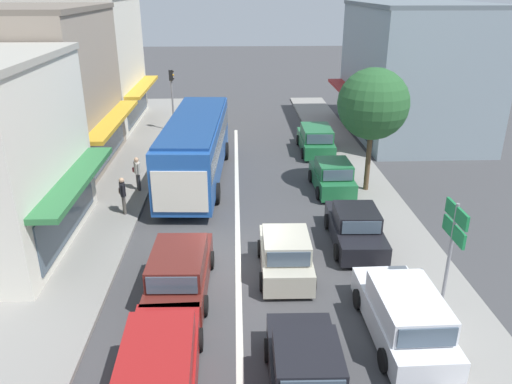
{
  "coord_description": "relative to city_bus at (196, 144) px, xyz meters",
  "views": [
    {
      "loc": [
        -0.01,
        -15.4,
        9.17
      ],
      "look_at": [
        0.8,
        3.87,
        1.2
      ],
      "focal_mm": 35.0,
      "sensor_mm": 36.0,
      "label": 1
    }
  ],
  "objects": [
    {
      "name": "city_bus",
      "position": [
        0.0,
        0.0,
        0.0
      ],
      "size": [
        3.13,
        10.97,
        3.23
      ],
      "color": "#1E4C99",
      "rests_on": "ground"
    },
    {
      "name": "wagon_queue_far_back",
      "position": [
        0.15,
        -10.12,
        -1.14
      ],
      "size": [
        2.04,
        4.55,
        1.58
      ],
      "color": "#561E19",
      "rests_on": "ground"
    },
    {
      "name": "parked_wagon_kerb_front",
      "position": [
        6.57,
        -12.69,
        -1.14
      ],
      "size": [
        2.0,
        4.53,
        1.58
      ],
      "color": "silver",
      "rests_on": "ground"
    },
    {
      "name": "wagon_adjacent_lane_trail",
      "position": [
        0.09,
        -14.42,
        -1.14
      ],
      "size": [
        2.03,
        4.55,
        1.58
      ],
      "color": "maroon",
      "rests_on": "ground"
    },
    {
      "name": "traffic_light_downstreet",
      "position": [
        -2.13,
        8.91,
        0.97
      ],
      "size": [
        0.32,
        0.24,
        4.2
      ],
      "color": "gray",
      "rests_on": "ground"
    },
    {
      "name": "pedestrian_with_handbag_near",
      "position": [
        -2.68,
        -1.58,
        -0.81
      ],
      "size": [
        0.47,
        0.62,
        1.63
      ],
      "color": "#333338",
      "rests_on": "sidewalk_left"
    },
    {
      "name": "lane_centre_line",
      "position": [
        2.01,
        -4.55,
        -1.88
      ],
      "size": [
        0.2,
        28.0,
        0.01
      ],
      "primitive_type": "cube",
      "color": "silver",
      "rests_on": "ground"
    },
    {
      "name": "shopfront_far_end",
      "position": [
        -8.17,
        11.27,
        2.47
      ],
      "size": [
        7.56,
        8.8,
        8.72
      ],
      "color": "silver",
      "rests_on": "ground"
    },
    {
      "name": "pedestrian_browsing_midblock",
      "position": [
        -2.82,
        -4.26,
        -0.81
      ],
      "size": [
        0.41,
        0.65,
        1.63
      ],
      "color": "#4C4742",
      "rests_on": "sidewalk_left"
    },
    {
      "name": "sidewalk_left",
      "position": [
        -4.79,
        -2.55,
        -1.81
      ],
      "size": [
        5.2,
        44.0,
        0.14
      ],
      "primitive_type": "cube",
      "color": "gray",
      "rests_on": "ground"
    },
    {
      "name": "street_tree_right",
      "position": [
        8.21,
        -1.93,
        2.37
      ],
      "size": [
        3.24,
        3.24,
        5.88
      ],
      "color": "brown",
      "rests_on": "ground"
    },
    {
      "name": "ground_plane",
      "position": [
        2.01,
        -8.55,
        -1.88
      ],
      "size": [
        140.0,
        140.0,
        0.0
      ],
      "primitive_type": "plane",
      "color": "#3F3F42"
    },
    {
      "name": "parked_wagon_kerb_rear",
      "position": [
        6.74,
        4.38,
        -1.14
      ],
      "size": [
        2.0,
        4.53,
        1.58
      ],
      "color": "#1E6638",
      "rests_on": "ground"
    },
    {
      "name": "parked_sedan_kerb_second",
      "position": [
        6.49,
        -7.1,
        -1.22
      ],
      "size": [
        2.0,
        4.25,
        1.47
      ],
      "color": "black",
      "rests_on": "ground"
    },
    {
      "name": "shopfront_mid_block",
      "position": [
        -8.17,
        1.91,
        2.27
      ],
      "size": [
        7.66,
        9.4,
        8.32
      ],
      "color": "gray",
      "rests_on": "ground"
    },
    {
      "name": "hatchback_adjacent_lane_lead",
      "position": [
        3.62,
        -9.13,
        -1.17
      ],
      "size": [
        1.87,
        3.73,
        1.54
      ],
      "color": "#B7B29E",
      "rests_on": "ground"
    },
    {
      "name": "sedan_behind_bus_near",
      "position": [
        3.59,
        -14.75,
        -1.22
      ],
      "size": [
        1.96,
        4.23,
        1.47
      ],
      "color": "black",
      "rests_on": "ground"
    },
    {
      "name": "parked_hatchback_kerb_third",
      "position": [
        6.6,
        -1.72,
        -1.17
      ],
      "size": [
        1.87,
        3.73,
        1.54
      ],
      "color": "#1E6638",
      "rests_on": "ground"
    },
    {
      "name": "kerb_right",
      "position": [
        8.21,
        -2.55,
        -1.82
      ],
      "size": [
        2.8,
        44.0,
        0.12
      ],
      "primitive_type": "cube",
      "color": "gray",
      "rests_on": "ground"
    },
    {
      "name": "building_right_far",
      "position": [
        13.49,
        8.1,
        2.25
      ],
      "size": [
        8.22,
        11.32,
        8.27
      ],
      "color": "#84939E",
      "rests_on": "ground"
    },
    {
      "name": "directional_road_sign",
      "position": [
        8.13,
        -11.58,
        0.82
      ],
      "size": [
        0.1,
        1.4,
        3.6
      ],
      "color": "gray",
      "rests_on": "ground"
    }
  ]
}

